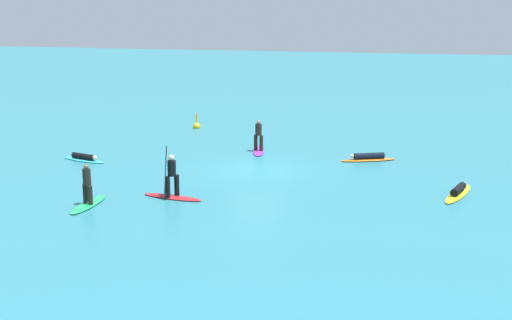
{
  "coord_description": "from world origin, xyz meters",
  "views": [
    {
      "loc": [
        6.26,
        -34.07,
        9.15
      ],
      "look_at": [
        0.0,
        0.0,
        0.5
      ],
      "focal_mm": 51.02,
      "sensor_mm": 36.0,
      "label": 1
    }
  ],
  "objects_px": {
    "surfer_on_orange_board": "(368,158)",
    "surfer_on_green_board": "(88,195)",
    "surfer_on_yellow_board": "(458,192)",
    "surfer_on_teal_board": "(84,158)",
    "surfer_on_red_board": "(172,185)",
    "marker_buoy": "(197,126)",
    "surfer_on_purple_board": "(258,142)"
  },
  "relations": [
    {
      "from": "surfer_on_orange_board",
      "to": "surfer_on_green_board",
      "type": "bearing_deg",
      "value": 22.06
    },
    {
      "from": "surfer_on_purple_board",
      "to": "surfer_on_green_board",
      "type": "bearing_deg",
      "value": 144.69
    },
    {
      "from": "surfer_on_green_board",
      "to": "marker_buoy",
      "type": "height_order",
      "value": "surfer_on_green_board"
    },
    {
      "from": "surfer_on_green_board",
      "to": "surfer_on_orange_board",
      "type": "bearing_deg",
      "value": -43.81
    },
    {
      "from": "surfer_on_yellow_board",
      "to": "surfer_on_teal_board",
      "type": "bearing_deg",
      "value": 101.58
    },
    {
      "from": "surfer_on_teal_board",
      "to": "surfer_on_green_board",
      "type": "xyz_separation_m",
      "value": [
        3.29,
        -7.2,
        0.31
      ]
    },
    {
      "from": "surfer_on_green_board",
      "to": "marker_buoy",
      "type": "relative_size",
      "value": 2.71
    },
    {
      "from": "surfer_on_purple_board",
      "to": "surfer_on_green_board",
      "type": "height_order",
      "value": "surfer_on_green_board"
    },
    {
      "from": "surfer_on_orange_board",
      "to": "surfer_on_green_board",
      "type": "height_order",
      "value": "surfer_on_green_board"
    },
    {
      "from": "surfer_on_red_board",
      "to": "surfer_on_purple_board",
      "type": "xyz_separation_m",
      "value": [
        2.11,
        9.16,
        -0.05
      ]
    },
    {
      "from": "surfer_on_orange_board",
      "to": "surfer_on_green_board",
      "type": "xyz_separation_m",
      "value": [
        -11.19,
        -9.82,
        0.29
      ]
    },
    {
      "from": "surfer_on_orange_board",
      "to": "surfer_on_yellow_board",
      "type": "height_order",
      "value": "surfer_on_yellow_board"
    },
    {
      "from": "surfer_on_orange_board",
      "to": "surfer_on_red_board",
      "type": "bearing_deg",
      "value": 26.18
    },
    {
      "from": "surfer_on_red_board",
      "to": "marker_buoy",
      "type": "xyz_separation_m",
      "value": [
        -2.86,
        14.79,
        -0.44
      ]
    },
    {
      "from": "surfer_on_red_board",
      "to": "surfer_on_purple_board",
      "type": "height_order",
      "value": "surfer_on_red_board"
    },
    {
      "from": "surfer_on_orange_board",
      "to": "surfer_on_yellow_board",
      "type": "xyz_separation_m",
      "value": [
        4.07,
        -5.49,
        -0.01
      ]
    },
    {
      "from": "marker_buoy",
      "to": "surfer_on_purple_board",
      "type": "bearing_deg",
      "value": -48.54
    },
    {
      "from": "surfer_on_yellow_board",
      "to": "marker_buoy",
      "type": "xyz_separation_m",
      "value": [
        -14.99,
        12.1,
        0.0
      ]
    },
    {
      "from": "surfer_on_yellow_board",
      "to": "surfer_on_orange_board",
      "type": "bearing_deg",
      "value": 56.94
    },
    {
      "from": "surfer_on_yellow_board",
      "to": "marker_buoy",
      "type": "bearing_deg",
      "value": 71.43
    },
    {
      "from": "surfer_on_orange_board",
      "to": "surfer_on_red_board",
      "type": "height_order",
      "value": "surfer_on_red_board"
    },
    {
      "from": "surfer_on_purple_board",
      "to": "surfer_on_orange_board",
      "type": "bearing_deg",
      "value": -108.94
    },
    {
      "from": "surfer_on_orange_board",
      "to": "marker_buoy",
      "type": "distance_m",
      "value": 12.76
    },
    {
      "from": "surfer_on_red_board",
      "to": "surfer_on_purple_board",
      "type": "distance_m",
      "value": 9.4
    },
    {
      "from": "surfer_on_teal_board",
      "to": "surfer_on_purple_board",
      "type": "xyz_separation_m",
      "value": [
        8.53,
        3.62,
        0.41
      ]
    },
    {
      "from": "surfer_on_red_board",
      "to": "surfer_on_teal_board",
      "type": "bearing_deg",
      "value": -28.87
    },
    {
      "from": "surfer_on_teal_board",
      "to": "surfer_on_yellow_board",
      "type": "height_order",
      "value": "surfer_on_yellow_board"
    },
    {
      "from": "surfer_on_green_board",
      "to": "surfer_on_yellow_board",
      "type": "bearing_deg",
      "value": -69.23
    },
    {
      "from": "surfer_on_orange_board",
      "to": "surfer_on_purple_board",
      "type": "height_order",
      "value": "surfer_on_purple_board"
    },
    {
      "from": "surfer_on_purple_board",
      "to": "surfer_on_teal_board",
      "type": "bearing_deg",
      "value": 103.53
    },
    {
      "from": "surfer_on_teal_board",
      "to": "surfer_on_red_board",
      "type": "height_order",
      "value": "surfer_on_red_board"
    },
    {
      "from": "surfer_on_teal_board",
      "to": "marker_buoy",
      "type": "distance_m",
      "value": 9.9
    }
  ]
}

